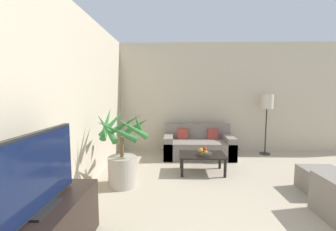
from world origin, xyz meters
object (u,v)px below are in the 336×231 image
television (39,172)px  orange_fruit (201,150)px  sofa_loveseat (198,146)px  ottoman (323,181)px  potted_palm (122,156)px  fruit_bowl (205,154)px  apple_green (206,152)px  floor_lamp (267,105)px  apple_red (205,149)px  coffee_table (202,157)px

television → orange_fruit: (1.55, 2.28, -0.41)m
television → sofa_loveseat: size_ratio=0.63×
sofa_loveseat → ottoman: size_ratio=2.81×
television → potted_palm: size_ratio=0.78×
television → sofa_loveseat: (1.62, 3.40, -0.60)m
television → fruit_bowl: 2.84m
sofa_loveseat → apple_green: (0.01, -1.21, 0.18)m
orange_fruit → floor_lamp: bearing=38.8°
television → apple_red: bearing=55.0°
apple_red → ottoman: apple_red is taller
apple_red → orange_fruit: bearing=-143.5°
fruit_bowl → apple_green: (0.01, -0.09, 0.06)m
coffee_table → ottoman: bearing=-25.1°
floor_lamp → orange_fruit: (-1.70, -1.37, -0.74)m
fruit_bowl → sofa_loveseat: bearing=90.0°
apple_green → orange_fruit: orange_fruit is taller
coffee_table → orange_fruit: orange_fruit is taller
potted_palm → fruit_bowl: bearing=22.2°
television → orange_fruit: 2.79m
coffee_table → apple_red: 0.15m
sofa_loveseat → ottoman: (1.65, -1.83, -0.08)m
sofa_loveseat → apple_red: (0.02, -1.05, 0.19)m
coffee_table → apple_green: 0.22m
floor_lamp → ottoman: size_ratio=2.57×
floor_lamp → coffee_table: 2.28m
coffee_table → fruit_bowl: size_ratio=3.24×
television → fruit_bowl: bearing=54.6°
television → floor_lamp: bearing=48.3°
sofa_loveseat → fruit_bowl: size_ratio=6.04×
sofa_loveseat → television: bearing=-115.5°
floor_lamp → ottoman: floor_lamp is taller
television → apple_green: size_ratio=15.33×
floor_lamp → apple_green: size_ratio=22.17×
floor_lamp → apple_green: 2.31m
floor_lamp → coffee_table: (-1.67, -1.29, -0.88)m
apple_green → ottoman: apple_green is taller
fruit_bowl → television: bearing=-125.4°
apple_red → orange_fruit: size_ratio=1.00×
coffee_table → ottoman: ottoman is taller
sofa_loveseat → apple_green: size_ratio=24.21×
sofa_loveseat → coffee_table: 1.04m
television → orange_fruit: bearing=55.7°
potted_palm → apple_red: bearing=24.1°
sofa_loveseat → apple_red: 1.07m
fruit_bowl → apple_green: 0.11m
apple_red → orange_fruit: (-0.09, -0.07, -0.00)m
television → apple_red: (1.64, 2.34, -0.41)m
potted_palm → sofa_loveseat: (1.37, 1.67, -0.24)m
apple_red → coffee_table: bearing=163.6°
television → sofa_loveseat: bearing=64.5°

